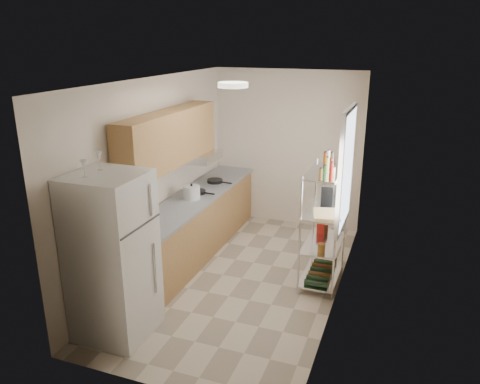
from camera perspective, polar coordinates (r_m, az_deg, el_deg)
The scene contains 16 objects.
room at distance 5.86m, azimuth 0.25°, elevation 0.74°, with size 2.52×4.42×2.62m.
counter_run at distance 6.87m, azimuth -5.74°, elevation -4.17°, with size 0.63×3.51×0.90m.
upper_cabinets at distance 6.24m, azimuth -8.62°, elevation 6.47°, with size 0.33×2.20×0.72m, color #AC7B49.
range_hood at distance 7.01m, azimuth -4.95°, elevation 4.38°, with size 0.50×0.60×0.12m, color #B7BABC.
window at distance 5.84m, azimuth 12.83°, elevation 2.78°, with size 0.06×1.00×1.46m, color white.
bakers_rack at distance 5.95m, azimuth 10.37°, elevation -1.23°, with size 0.45×0.90×1.73m.
ceiling_dome at distance 5.33m, azimuth -0.86°, elevation 12.94°, with size 0.34×0.34×0.06m, color white.
refrigerator at distance 5.10m, azimuth -15.28°, elevation -7.60°, with size 0.74×0.74×1.79m, color silver.
wine_glass_a at distance 4.91m, azimuth -16.77°, elevation 3.61°, with size 0.07×0.07×0.19m, color silver, non-canonical shape.
wine_glass_b at distance 4.70m, azimuth -18.49°, elevation 2.70°, with size 0.06×0.06×0.17m, color silver, non-canonical shape.
rice_cooker at distance 6.62m, azimuth -5.91°, elevation -0.04°, with size 0.24×0.24×0.19m, color silver.
frying_pan_large at distance 6.87m, azimuth -5.24°, elevation 0.02°, with size 0.25×0.25×0.04m, color black.
frying_pan_small at distance 7.37m, azimuth -3.07°, elevation 1.36°, with size 0.24×0.24×0.05m, color black.
cutting_board at distance 5.79m, azimuth 10.49°, elevation -2.68°, with size 0.31×0.41×0.03m, color tan.
espresso_machine at distance 6.20m, azimuth 10.71°, elevation -0.11°, with size 0.15×0.23×0.26m, color black.
storage_bag at distance 6.42m, azimuth 9.98°, elevation -4.20°, with size 0.10×0.14×0.16m, color red.
Camera 1 is at (1.90, -5.25, 3.07)m, focal length 35.00 mm.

